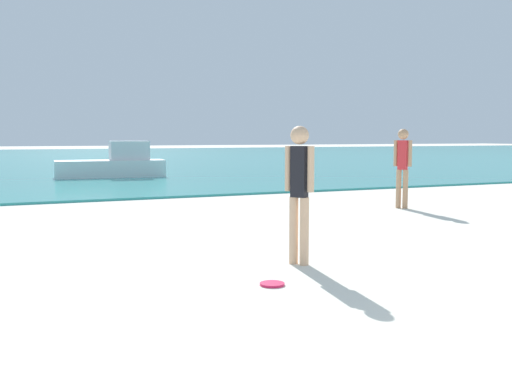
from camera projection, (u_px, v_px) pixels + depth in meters
name	position (u px, v px, depth m)	size (l,w,h in m)	color
water	(48.00, 158.00, 41.57)	(160.00, 60.00, 0.06)	teal
person_standing	(299.00, 186.00, 6.94)	(0.25, 0.33, 1.66)	#DDAD84
frisbee	(272.00, 284.00, 6.03)	(0.26, 0.26, 0.03)	#E51E4C
person_distant	(403.00, 163.00, 12.44)	(0.27, 0.33, 1.70)	tan
boat_near	(115.00, 165.00, 21.39)	(3.96, 1.53, 1.32)	white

